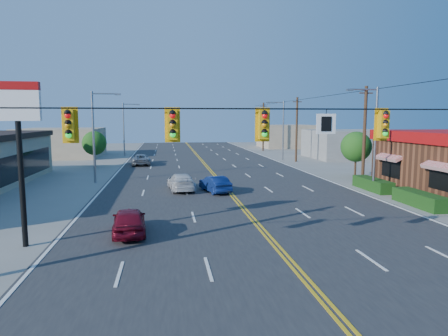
{
  "coord_description": "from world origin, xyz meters",
  "views": [
    {
      "loc": [
        -4.75,
        -14.28,
        5.65
      ],
      "look_at": [
        -0.73,
        13.19,
        2.2
      ],
      "focal_mm": 32.0,
      "sensor_mm": 36.0,
      "label": 1
    }
  ],
  "objects": [
    {
      "name": "car_magenta",
      "position": [
        -6.58,
        5.09,
        0.66
      ],
      "size": [
        1.86,
        3.98,
        1.32
      ],
      "primitive_type": "imported",
      "rotation": [
        0.0,
        0.0,
        3.22
      ],
      "color": "maroon",
      "rests_on": "ground"
    },
    {
      "name": "streetlight_nw",
      "position": [
        -10.79,
        48.0,
        4.51
      ],
      "size": [
        2.55,
        0.25,
        8.0
      ],
      "color": "gray",
      "rests_on": "ground"
    },
    {
      "name": "streetlight_se",
      "position": [
        10.79,
        14.0,
        4.51
      ],
      "size": [
        2.55,
        0.25,
        8.0
      ],
      "color": "gray",
      "rests_on": "ground"
    },
    {
      "name": "bld_east_mid",
      "position": [
        22.0,
        40.0,
        2.0
      ],
      "size": [
        12.0,
        10.0,
        4.0
      ],
      "primitive_type": "cube",
      "color": "gray",
      "rests_on": "ground"
    },
    {
      "name": "signal_span",
      "position": [
        -0.12,
        0.0,
        4.89
      ],
      "size": [
        24.32,
        0.34,
        9.0
      ],
      "color": "#47301E",
      "rests_on": "ground"
    },
    {
      "name": "streetlight_sw",
      "position": [
        -10.79,
        22.0,
        4.51
      ],
      "size": [
        2.55,
        0.25,
        8.0
      ],
      "color": "gray",
      "rests_on": "ground"
    },
    {
      "name": "utility_pole_far",
      "position": [
        12.2,
        54.0,
        4.2
      ],
      "size": [
        0.28,
        0.28,
        8.4
      ],
      "primitive_type": "cylinder",
      "color": "#47301E",
      "rests_on": "ground"
    },
    {
      "name": "utility_pole_mid",
      "position": [
        12.2,
        36.0,
        4.2
      ],
      "size": [
        0.28,
        0.28,
        8.4
      ],
      "primitive_type": "cylinder",
      "color": "#47301E",
      "rests_on": "ground"
    },
    {
      "name": "ground",
      "position": [
        0.0,
        0.0,
        0.0
      ],
      "size": [
        160.0,
        160.0,
        0.0
      ],
      "primitive_type": "plane",
      "color": "gray",
      "rests_on": "ground"
    },
    {
      "name": "bld_west_far",
      "position": [
        -20.0,
        48.0,
        2.1
      ],
      "size": [
        11.0,
        12.0,
        4.2
      ],
      "primitive_type": "cube",
      "color": "tan",
      "rests_on": "ground"
    },
    {
      "name": "tree_west",
      "position": [
        -13.0,
        34.0,
        2.79
      ],
      "size": [
        2.8,
        2.8,
        4.2
      ],
      "color": "#47301E",
      "rests_on": "ground"
    },
    {
      "name": "utility_pole_near",
      "position": [
        12.2,
        18.0,
        4.2
      ],
      "size": [
        0.28,
        0.28,
        8.4
      ],
      "primitive_type": "cylinder",
      "color": "#47301E",
      "rests_on": "ground"
    },
    {
      "name": "car_white",
      "position": [
        -3.6,
        16.81,
        0.66
      ],
      "size": [
        2.29,
        4.69,
        1.31
      ],
      "primitive_type": "imported",
      "rotation": [
        0.0,
        0.0,
        3.24
      ],
      "color": "silver",
      "rests_on": "ground"
    },
    {
      "name": "tree_kfc_rear",
      "position": [
        13.5,
        22.0,
        2.93
      ],
      "size": [
        2.94,
        2.94,
        4.41
      ],
      "color": "#47301E",
      "rests_on": "ground"
    },
    {
      "name": "car_blue",
      "position": [
        -1.08,
        15.59,
        0.62
      ],
      "size": [
        2.23,
        4.0,
        1.25
      ],
      "primitive_type": "imported",
      "rotation": [
        0.0,
        0.0,
        3.39
      ],
      "color": "navy",
      "rests_on": "ground"
    },
    {
      "name": "bld_east_far",
      "position": [
        19.0,
        62.0,
        2.2
      ],
      "size": [
        10.0,
        10.0,
        4.4
      ],
      "primitive_type": "cube",
      "color": "tan",
      "rests_on": "ground"
    },
    {
      "name": "pizza_hut_sign",
      "position": [
        -11.0,
        4.0,
        5.18
      ],
      "size": [
        1.9,
        0.3,
        6.85
      ],
      "color": "black",
      "rests_on": "ground"
    },
    {
      "name": "road",
      "position": [
        0.0,
        20.0,
        0.03
      ],
      "size": [
        20.0,
        120.0,
        0.06
      ],
      "primitive_type": "cube",
      "color": "#2D2D30",
      "rests_on": "ground"
    },
    {
      "name": "car_silver",
      "position": [
        -7.77,
        34.72,
        0.66
      ],
      "size": [
        2.57,
        4.9,
        1.32
      ],
      "primitive_type": "imported",
      "rotation": [
        0.0,
        0.0,
        3.23
      ],
      "color": "#98999D",
      "rests_on": "ground"
    },
    {
      "name": "streetlight_ne",
      "position": [
        10.79,
        38.0,
        4.51
      ],
      "size": [
        2.55,
        0.25,
        8.0
      ],
      "color": "gray",
      "rests_on": "ground"
    }
  ]
}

